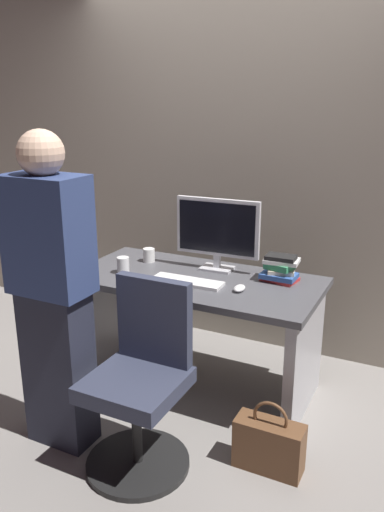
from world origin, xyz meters
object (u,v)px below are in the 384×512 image
at_px(desk, 196,311).
at_px(office_chair, 142,385).
at_px(monitor, 217,230).
at_px(cup_by_monitor, 149,255).
at_px(keyboard, 188,282).
at_px(cup_near_keyboard, 123,265).
at_px(handbag, 269,445).
at_px(person_at_desk, 53,293).
at_px(mouse, 239,288).
at_px(book_stack, 280,269).

xyz_separation_m(desk, office_chair, (0.08, -0.77, -0.08)).
relative_size(monitor, cup_by_monitor, 6.03).
bearing_deg(monitor, cup_by_monitor, -174.40).
height_order(keyboard, cup_near_keyboard, cup_near_keyboard).
height_order(desk, office_chair, office_chair).
bearing_deg(desk, office_chair, -83.84).
distance_m(keyboard, handbag, 1.01).
xyz_separation_m(person_at_desk, mouse, (0.71, 0.72, -0.10)).
height_order(cup_near_keyboard, handbag, cup_near_keyboard).
height_order(office_chair, monitor, monitor).
height_order(cup_by_monitor, handbag, cup_by_monitor).
bearing_deg(book_stack, person_at_desk, -131.47).
distance_m(desk, book_stack, 0.58).
bearing_deg(handbag, mouse, 127.55).
relative_size(keyboard, handbag, 1.14).
bearing_deg(keyboard, office_chair, -84.30).
bearing_deg(person_at_desk, cup_by_monitor, 91.43).
relative_size(desk, book_stack, 6.82).
height_order(keyboard, cup_by_monitor, cup_by_monitor).
bearing_deg(office_chair, cup_near_keyboard, 129.01).
relative_size(person_at_desk, cup_near_keyboard, 15.87).
xyz_separation_m(monitor, mouse, (0.27, -0.29, -0.24)).
distance_m(desk, office_chair, 0.78).
distance_m(keyboard, cup_near_keyboard, 0.44).
relative_size(keyboard, cup_by_monitor, 4.80).
xyz_separation_m(keyboard, book_stack, (0.47, 0.28, 0.07)).
xyz_separation_m(monitor, keyboard, (-0.05, -0.30, -0.25)).
bearing_deg(office_chair, person_at_desk, -174.61).
relative_size(keyboard, cup_near_keyboard, 4.16).
relative_size(mouse, book_stack, 0.45).
distance_m(office_chair, handbag, 0.69).
relative_size(monitor, mouse, 5.41).
distance_m(monitor, cup_by_monitor, 0.52).
relative_size(cup_near_keyboard, handbag, 0.27).
bearing_deg(mouse, cup_by_monitor, 161.78).
relative_size(monitor, keyboard, 1.26).
bearing_deg(cup_near_keyboard, mouse, 2.43).
xyz_separation_m(monitor, handbag, (0.62, -0.75, -0.85)).
height_order(mouse, book_stack, book_stack).
height_order(mouse, cup_by_monitor, cup_by_monitor).
bearing_deg(office_chair, cup_by_monitor, 118.58).
xyz_separation_m(person_at_desk, handbag, (1.07, 0.26, -0.70)).
xyz_separation_m(office_chair, book_stack, (0.39, 0.94, 0.37)).
height_order(monitor, mouse, monitor).
height_order(person_at_desk, keyboard, person_at_desk).
xyz_separation_m(office_chair, monitor, (-0.03, 0.96, 0.56)).
distance_m(person_at_desk, keyboard, 0.82).
relative_size(office_chair, handbag, 2.49).
bearing_deg(desk, book_stack, 19.19).
bearing_deg(handbag, keyboard, 146.46).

